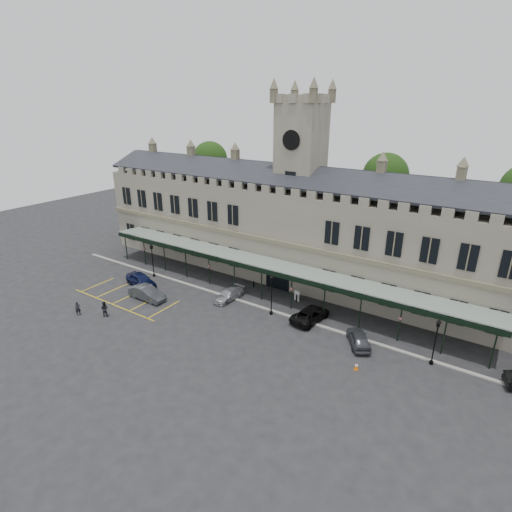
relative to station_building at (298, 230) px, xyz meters
The scene contains 22 objects.
ground 17.17m from the station_building, 90.00° to the right, with size 140.00×140.00×0.00m, color black.
station_building is the anchor object (origin of this frame).
clock_tower 6.64m from the station_building, 90.00° to the left, with size 5.60×5.60×24.80m.
canopy 9.37m from the station_building, 90.00° to the right, with size 50.00×4.10×4.30m.
kerb 12.22m from the station_building, 90.00° to the right, with size 60.00×0.40×0.12m, color gray.
parking_markings 23.26m from the station_building, 128.81° to the right, with size 16.00×6.00×0.01m, color gold, non-canonical shape.
tree_behind_left 24.64m from the station_building, 157.55° to the left, with size 6.00×6.00×16.00m.
tree_behind_mid 13.67m from the station_building, 48.65° to the left, with size 6.00×6.00×16.00m.
lamp_post_left 19.66m from the station_building, 145.45° to the right, with size 0.44×0.44×4.68m.
lamp_post_mid 11.95m from the station_building, 75.86° to the right, with size 0.45×0.45×4.80m.
lamp_post_right 22.68m from the station_building, 28.99° to the right, with size 0.43×0.43×4.59m.
traffic_cone 21.79m from the station_building, 47.21° to the right, with size 0.41×0.41×0.66m.
sign_board 9.56m from the station_building, 61.15° to the right, with size 0.75×0.26×1.31m.
bollard_left 9.17m from the station_building, 113.00° to the right, with size 0.15×0.15×0.86m, color black.
bollard_right 9.90m from the station_building, 61.62° to the right, with size 0.17×0.17×0.95m, color black.
car_left_a 21.26m from the station_building, 137.04° to the right, with size 1.98×4.92×1.68m, color #0B1234.
car_left_b 20.59m from the station_building, 125.52° to the right, with size 1.71×4.91×1.62m, color #373A3E.
car_taxi 12.74m from the station_building, 107.05° to the right, with size 1.75×4.31×1.25m, color gray.
car_van 13.40m from the station_building, 54.65° to the right, with size 2.36×5.12×1.42m, color black.
car_right_a 18.31m from the station_building, 41.61° to the right, with size 1.71×4.25×1.45m, color #373A3E.
person_a 28.00m from the station_building, 123.05° to the right, with size 0.58×0.38×1.60m, color black.
person_b 25.38m from the station_building, 119.78° to the right, with size 0.87×0.68×1.80m, color black.
Camera 1 is at (22.96, -28.76, 22.03)m, focal length 28.00 mm.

